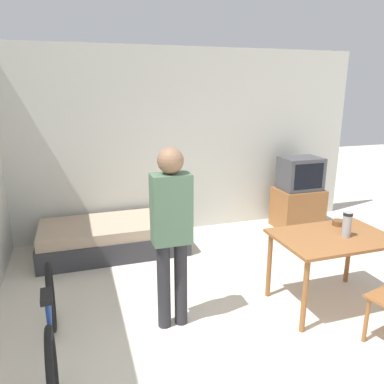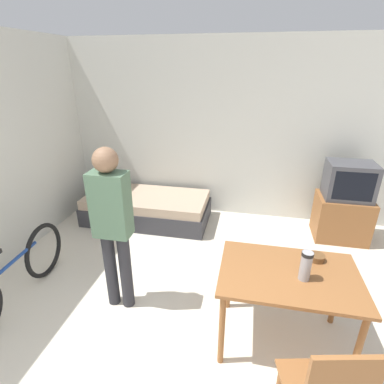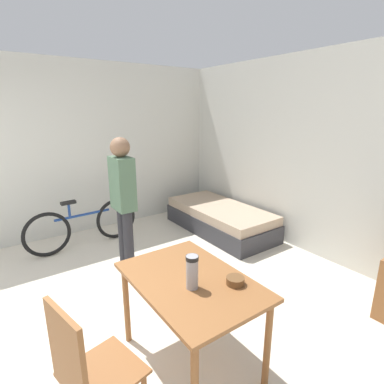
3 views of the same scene
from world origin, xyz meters
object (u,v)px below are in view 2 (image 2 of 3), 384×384
at_px(mate_bowl, 317,257).
at_px(dining_table, 288,282).
at_px(person_standing, 112,221).
at_px(daybed, 147,208).
at_px(tv, 344,204).
at_px(thermos_flask, 306,265).
at_px(bicycle, 14,278).

bearing_deg(mate_bowl, dining_table, -136.86).
bearing_deg(person_standing, daybed, 100.90).
relative_size(tv, person_standing, 0.67).
bearing_deg(thermos_flask, tv, 67.92).
xyz_separation_m(person_standing, mate_bowl, (1.83, 0.08, -0.20)).
height_order(daybed, tv, tv).
bearing_deg(daybed, bicycle, -108.91).
height_order(dining_table, thermos_flask, thermos_flask).
xyz_separation_m(person_standing, thermos_flask, (1.69, -0.20, -0.09)).
bearing_deg(person_standing, thermos_flask, -6.78).
height_order(tv, mate_bowl, tv).
xyz_separation_m(thermos_flask, mate_bowl, (0.14, 0.28, -0.11)).
bearing_deg(thermos_flask, daybed, 135.52).
xyz_separation_m(daybed, person_standing, (0.35, -1.80, 0.77)).
bearing_deg(person_standing, tv, 36.31).
bearing_deg(daybed, tv, 1.11).
xyz_separation_m(daybed, dining_table, (1.94, -1.95, 0.44)).
distance_m(daybed, thermos_flask, 2.93).
height_order(dining_table, bicycle, dining_table).
xyz_separation_m(dining_table, bicycle, (-2.63, -0.08, -0.32)).
distance_m(dining_table, mate_bowl, 0.35).
bearing_deg(tv, mate_bowl, -111.30).
bearing_deg(dining_table, person_standing, 174.72).
bearing_deg(bicycle, tv, 30.24).
relative_size(daybed, person_standing, 1.15).
distance_m(daybed, dining_table, 2.78).
distance_m(person_standing, mate_bowl, 1.84).
distance_m(bicycle, person_standing, 1.24).
bearing_deg(thermos_flask, bicycle, -179.56).
relative_size(tv, bicycle, 0.68).
height_order(bicycle, mate_bowl, mate_bowl).
bearing_deg(dining_table, thermos_flask, -28.34).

